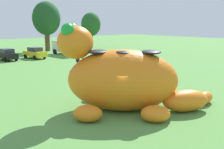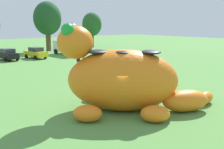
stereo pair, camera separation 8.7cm
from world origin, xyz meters
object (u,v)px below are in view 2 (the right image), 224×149
(giant_inflatable_creature, at_px, (123,79))
(spectator_far_side, at_px, (82,73))
(spectator_near_inflatable, at_px, (95,60))
(spectator_by_cars, at_px, (78,62))
(box_truck, at_px, (69,45))
(spectator_mid_field, at_px, (83,57))
(car_yellow, at_px, (36,53))
(car_black, at_px, (7,54))

(giant_inflatable_creature, distance_m, spectator_far_side, 8.96)
(spectator_near_inflatable, xyz_separation_m, spectator_by_cars, (-2.66, -0.31, 0.00))
(box_truck, relative_size, spectator_by_cars, 3.83)
(spectator_mid_field, bearing_deg, spectator_far_side, -124.59)
(spectator_mid_field, bearing_deg, box_truck, 69.35)
(car_yellow, distance_m, spectator_by_cars, 12.27)
(giant_inflatable_creature, distance_m, box_truck, 30.48)
(car_yellow, bearing_deg, spectator_near_inflatable, -78.25)
(box_truck, relative_size, spectator_far_side, 3.83)
(car_yellow, xyz_separation_m, spectator_mid_field, (2.59, -9.23, -0.01))
(box_truck, bearing_deg, giant_inflatable_creature, -114.69)
(car_black, xyz_separation_m, spectator_near_inflatable, (6.56, -12.57, -0.01))
(spectator_near_inflatable, bearing_deg, giant_inflatable_creature, -120.67)
(spectator_by_cars, bearing_deg, box_truck, 63.42)
(giant_inflatable_creature, bearing_deg, spectator_mid_field, 63.10)
(car_black, relative_size, spectator_far_side, 2.49)
(giant_inflatable_creature, xyz_separation_m, car_yellow, (6.33, 26.83, -1.11))
(spectator_by_cars, bearing_deg, spectator_near_inflatable, 6.73)
(car_black, xyz_separation_m, spectator_far_side, (0.39, -18.96, -0.01))
(car_black, height_order, spectator_near_inflatable, car_black)
(box_truck, relative_size, spectator_near_inflatable, 3.83)
(spectator_mid_field, distance_m, spectator_far_side, 11.06)
(box_truck, height_order, spectator_far_side, box_truck)
(giant_inflatable_creature, bearing_deg, spectator_far_side, 72.68)
(giant_inflatable_creature, distance_m, spectator_by_cars, 15.85)
(box_truck, relative_size, spectator_mid_field, 3.83)
(car_yellow, relative_size, spectator_near_inflatable, 2.52)
(spectator_mid_field, bearing_deg, spectator_near_inflatable, -92.25)
(giant_inflatable_creature, relative_size, box_truck, 1.51)
(giant_inflatable_creature, relative_size, spectator_far_side, 5.78)
(giant_inflatable_creature, height_order, car_black, giant_inflatable_creature)
(giant_inflatable_creature, height_order, spectator_by_cars, giant_inflatable_creature)
(car_black, relative_size, spectator_by_cars, 2.49)
(box_truck, xyz_separation_m, spectator_far_side, (-10.08, -19.20, -0.75))
(box_truck, bearing_deg, spectator_by_cars, -116.58)
(car_yellow, bearing_deg, box_truck, 7.62)
(spectator_near_inflatable, distance_m, spectator_mid_field, 2.73)
(car_black, height_order, spectator_by_cars, car_black)
(giant_inflatable_creature, xyz_separation_m, spectator_far_side, (2.65, 8.49, -1.12))
(spectator_mid_field, distance_m, spectator_by_cars, 4.11)
(car_yellow, relative_size, spectator_mid_field, 2.52)
(spectator_far_side, bearing_deg, box_truck, 62.29)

